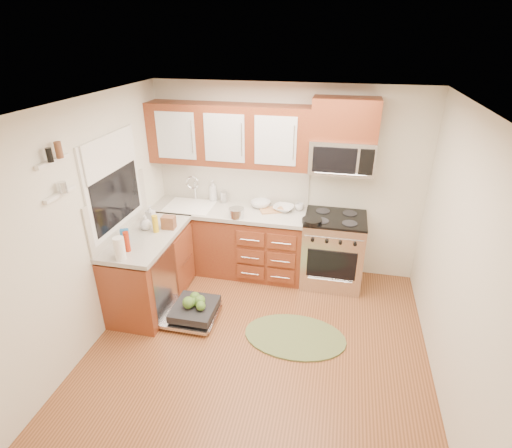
% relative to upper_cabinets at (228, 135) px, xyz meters
% --- Properties ---
extents(floor, '(3.50, 3.50, 0.00)m').
position_rel_upper_cabinets_xyz_m(floor, '(0.73, -1.57, -1.88)').
color(floor, brown).
rests_on(floor, ground).
extents(ceiling, '(3.50, 3.50, 0.00)m').
position_rel_upper_cabinets_xyz_m(ceiling, '(0.73, -1.57, 0.62)').
color(ceiling, white).
rests_on(ceiling, ground).
extents(wall_back, '(3.50, 0.04, 2.50)m').
position_rel_upper_cabinets_xyz_m(wall_back, '(0.73, 0.18, -0.62)').
color(wall_back, beige).
rests_on(wall_back, ground).
extents(wall_front, '(3.50, 0.04, 2.50)m').
position_rel_upper_cabinets_xyz_m(wall_front, '(0.73, -3.33, -0.62)').
color(wall_front, beige).
rests_on(wall_front, ground).
extents(wall_left, '(0.04, 3.50, 2.50)m').
position_rel_upper_cabinets_xyz_m(wall_left, '(-1.02, -1.57, -0.62)').
color(wall_left, beige).
rests_on(wall_left, ground).
extents(wall_right, '(0.04, 3.50, 2.50)m').
position_rel_upper_cabinets_xyz_m(wall_right, '(2.48, -1.57, -0.62)').
color(wall_right, beige).
rests_on(wall_right, ground).
extents(base_cabinet_back, '(2.05, 0.60, 0.85)m').
position_rel_upper_cabinets_xyz_m(base_cabinet_back, '(0.00, -0.12, -1.45)').
color(base_cabinet_back, maroon).
rests_on(base_cabinet_back, ground).
extents(base_cabinet_left, '(0.60, 1.25, 0.85)m').
position_rel_upper_cabinets_xyz_m(base_cabinet_left, '(-0.72, -1.05, -1.45)').
color(base_cabinet_left, maroon).
rests_on(base_cabinet_left, ground).
extents(countertop_back, '(2.07, 0.64, 0.05)m').
position_rel_upper_cabinets_xyz_m(countertop_back, '(0.00, -0.14, -0.97)').
color(countertop_back, '#A6A098').
rests_on(countertop_back, base_cabinet_back).
extents(countertop_left, '(0.64, 1.27, 0.05)m').
position_rel_upper_cabinets_xyz_m(countertop_left, '(-0.71, -1.05, -0.97)').
color(countertop_left, '#A6A098').
rests_on(countertop_left, base_cabinet_left).
extents(backsplash_back, '(2.05, 0.02, 0.57)m').
position_rel_upper_cabinets_xyz_m(backsplash_back, '(0.00, 0.16, -0.67)').
color(backsplash_back, beige).
rests_on(backsplash_back, ground).
extents(backsplash_left, '(0.02, 1.25, 0.57)m').
position_rel_upper_cabinets_xyz_m(backsplash_left, '(-1.01, -1.05, -0.67)').
color(backsplash_left, beige).
rests_on(backsplash_left, ground).
extents(upper_cabinets, '(2.05, 0.35, 0.75)m').
position_rel_upper_cabinets_xyz_m(upper_cabinets, '(0.00, 0.00, 0.00)').
color(upper_cabinets, maroon).
rests_on(upper_cabinets, ground).
extents(cabinet_over_mw, '(0.76, 0.35, 0.47)m').
position_rel_upper_cabinets_xyz_m(cabinet_over_mw, '(1.41, 0.00, 0.26)').
color(cabinet_over_mw, maroon).
rests_on(cabinet_over_mw, ground).
extents(range, '(0.76, 0.64, 0.95)m').
position_rel_upper_cabinets_xyz_m(range, '(1.41, -0.15, -1.40)').
color(range, silver).
rests_on(range, ground).
extents(microwave, '(0.76, 0.38, 0.40)m').
position_rel_upper_cabinets_xyz_m(microwave, '(1.41, -0.02, -0.18)').
color(microwave, silver).
rests_on(microwave, ground).
extents(sink, '(0.62, 0.50, 0.26)m').
position_rel_upper_cabinets_xyz_m(sink, '(-0.52, -0.16, -1.07)').
color(sink, white).
rests_on(sink, ground).
extents(dishwasher, '(0.70, 0.60, 0.20)m').
position_rel_upper_cabinets_xyz_m(dishwasher, '(-0.13, -1.27, -1.77)').
color(dishwasher, silver).
rests_on(dishwasher, ground).
extents(window, '(0.03, 1.05, 1.05)m').
position_rel_upper_cabinets_xyz_m(window, '(-1.01, -1.07, -0.32)').
color(window, white).
rests_on(window, ground).
extents(window_blind, '(0.02, 0.96, 0.40)m').
position_rel_upper_cabinets_xyz_m(window_blind, '(-0.98, -1.07, 0.00)').
color(window_blind, white).
rests_on(window_blind, ground).
extents(shelf_upper, '(0.04, 0.40, 0.03)m').
position_rel_upper_cabinets_xyz_m(shelf_upper, '(-0.99, -1.92, 0.17)').
color(shelf_upper, white).
rests_on(shelf_upper, ground).
extents(shelf_lower, '(0.04, 0.40, 0.03)m').
position_rel_upper_cabinets_xyz_m(shelf_lower, '(-0.99, -1.92, -0.12)').
color(shelf_lower, white).
rests_on(shelf_lower, ground).
extents(rug, '(1.12, 0.74, 0.02)m').
position_rel_upper_cabinets_xyz_m(rug, '(1.08, -1.34, -1.86)').
color(rug, '#637241').
rests_on(rug, ground).
extents(skillet, '(0.31, 0.31, 0.05)m').
position_rel_upper_cabinets_xyz_m(skillet, '(1.12, -0.36, -0.90)').
color(skillet, black).
rests_on(skillet, range).
extents(stock_pot, '(0.23, 0.23, 0.12)m').
position_rel_upper_cabinets_xyz_m(stock_pot, '(0.18, -0.35, -0.89)').
color(stock_pot, silver).
rests_on(stock_pot, countertop_back).
extents(cutting_board, '(0.36, 0.30, 0.02)m').
position_rel_upper_cabinets_xyz_m(cutting_board, '(0.58, -0.07, -0.94)').
color(cutting_board, tan).
rests_on(cutting_board, countertop_back).
extents(canister, '(0.10, 0.10, 0.15)m').
position_rel_upper_cabinets_xyz_m(canister, '(-0.11, 0.07, -0.87)').
color(canister, silver).
rests_on(canister, countertop_back).
extents(paper_towel_roll, '(0.14, 0.14, 0.24)m').
position_rel_upper_cabinets_xyz_m(paper_towel_roll, '(-0.72, -1.59, -0.83)').
color(paper_towel_roll, white).
rests_on(paper_towel_roll, countertop_left).
extents(mustard_bottle, '(0.07, 0.07, 0.21)m').
position_rel_upper_cabinets_xyz_m(mustard_bottle, '(-0.64, -0.95, -0.85)').
color(mustard_bottle, gold).
rests_on(mustard_bottle, countertop_left).
extents(red_bottle, '(0.07, 0.07, 0.23)m').
position_rel_upper_cabinets_xyz_m(red_bottle, '(-0.73, -1.43, -0.84)').
color(red_bottle, '#A2250D').
rests_on(red_bottle, countertop_left).
extents(wooden_box, '(0.16, 0.12, 0.15)m').
position_rel_upper_cabinets_xyz_m(wooden_box, '(-0.52, -0.83, -0.87)').
color(wooden_box, brown).
rests_on(wooden_box, countertop_left).
extents(blue_carton, '(0.10, 0.08, 0.14)m').
position_rel_upper_cabinets_xyz_m(blue_carton, '(-0.88, -1.23, -0.88)').
color(blue_carton, '#2365A5').
rests_on(blue_carton, countertop_left).
extents(bowl_a, '(0.30, 0.30, 0.06)m').
position_rel_upper_cabinets_xyz_m(bowl_a, '(0.73, -0.03, -0.92)').
color(bowl_a, '#999999').
rests_on(bowl_a, countertop_back).
extents(bowl_b, '(0.33, 0.33, 0.08)m').
position_rel_upper_cabinets_xyz_m(bowl_b, '(0.41, 0.03, -0.91)').
color(bowl_b, '#999999').
rests_on(bowl_b, countertop_back).
extents(cup, '(0.15, 0.15, 0.09)m').
position_rel_upper_cabinets_xyz_m(cup, '(0.93, 0.03, -0.90)').
color(cup, '#999999').
rests_on(cup, countertop_back).
extents(soap_bottle_a, '(0.12, 0.12, 0.29)m').
position_rel_upper_cabinets_xyz_m(soap_bottle_a, '(-0.27, 0.10, -0.80)').
color(soap_bottle_a, '#999999').
rests_on(soap_bottle_a, countertop_back).
extents(soap_bottle_b, '(0.10, 0.10, 0.20)m').
position_rel_upper_cabinets_xyz_m(soap_bottle_b, '(-0.83, -0.68, -0.85)').
color(soap_bottle_b, '#999999').
rests_on(soap_bottle_b, countertop_left).
extents(soap_bottle_c, '(0.14, 0.14, 0.18)m').
position_rel_upper_cabinets_xyz_m(soap_bottle_c, '(-0.78, -0.91, -0.86)').
color(soap_bottle_c, '#999999').
rests_on(soap_bottle_c, countertop_left).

